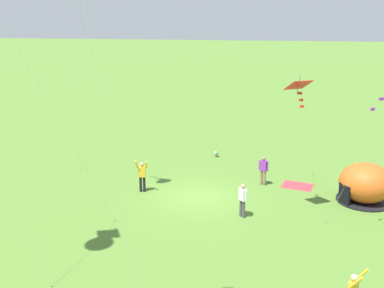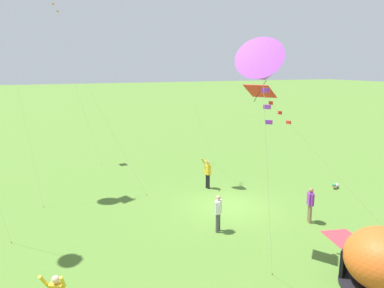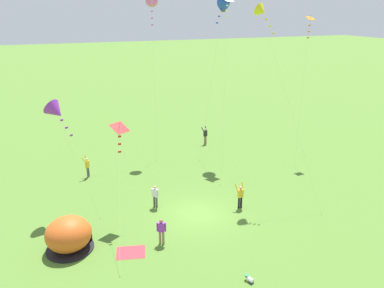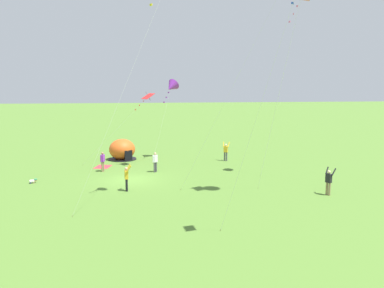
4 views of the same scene
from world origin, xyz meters
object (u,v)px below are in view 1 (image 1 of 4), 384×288
popup_tent (365,184)px  person_arms_raised (142,175)px  toddler_crawling (216,154)px  person_strolling (263,169)px  person_with_toddler (243,199)px  kite_red (299,89)px

popup_tent → person_arms_raised: 11.89m
toddler_crawling → person_strolling: person_strolling is taller
person_strolling → toddler_crawling: bearing=-56.1°
toddler_crawling → popup_tent: bearing=143.2°
popup_tent → person_with_toddler: size_ratio=1.63×
person_arms_raised → kite_red: size_ratio=0.27×
kite_red → toddler_crawling: bearing=-61.6°
person_arms_raised → popup_tent: bearing=-176.7°
toddler_crawling → person_with_toddler: size_ratio=0.32×
person_strolling → popup_tent: bearing=164.2°
popup_tent → person_with_toddler: (6.19, 2.99, -0.03)m
person_with_toddler → person_strolling: bearing=-101.3°
popup_tent → toddler_crawling: size_ratio=5.07×
popup_tent → person_strolling: 5.50m
person_strolling → person_with_toddler: (0.90, 4.49, 0.00)m
toddler_crawling → kite_red: bearing=118.4°
person_with_toddler → kite_red: size_ratio=0.25×
toddler_crawling → person_arms_raised: size_ratio=0.29×
person_arms_raised → person_with_toddler: 6.13m
person_strolling → person_with_toddler: size_ratio=1.00×
person_arms_raised → person_with_toddler: person_arms_raised is taller
popup_tent → person_strolling: (5.29, -1.50, -0.03)m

